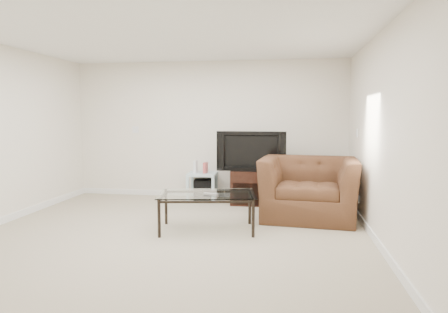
% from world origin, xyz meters
% --- Properties ---
extents(floor, '(5.00, 5.00, 0.00)m').
position_xyz_m(floor, '(0.00, 0.00, 0.00)').
color(floor, tan).
rests_on(floor, ground).
extents(ceiling, '(5.00, 5.00, 0.00)m').
position_xyz_m(ceiling, '(0.00, 0.00, 2.50)').
color(ceiling, white).
rests_on(ceiling, ground).
extents(wall_back, '(5.00, 0.02, 2.50)m').
position_xyz_m(wall_back, '(0.00, 2.50, 1.25)').
color(wall_back, silver).
rests_on(wall_back, ground).
extents(wall_right, '(0.02, 5.00, 2.50)m').
position_xyz_m(wall_right, '(2.50, 0.00, 1.25)').
color(wall_right, silver).
rests_on(wall_right, ground).
extents(plate_back, '(0.12, 0.02, 0.12)m').
position_xyz_m(plate_back, '(-1.40, 2.49, 1.25)').
color(plate_back, white).
rests_on(plate_back, wall_back).
extents(plate_right_switch, '(0.02, 0.09, 0.13)m').
position_xyz_m(plate_right_switch, '(2.49, 1.60, 1.25)').
color(plate_right_switch, white).
rests_on(plate_right_switch, wall_right).
extents(plate_right_outlet, '(0.02, 0.08, 0.12)m').
position_xyz_m(plate_right_outlet, '(2.49, 1.30, 0.30)').
color(plate_right_outlet, white).
rests_on(plate_right_outlet, wall_right).
extents(tv_stand, '(0.72, 0.51, 0.58)m').
position_xyz_m(tv_stand, '(0.85, 2.05, 0.29)').
color(tv_stand, black).
rests_on(tv_stand, floor).
extents(dvd_player, '(0.37, 0.26, 0.05)m').
position_xyz_m(dvd_player, '(0.85, 2.01, 0.49)').
color(dvd_player, black).
rests_on(dvd_player, tv_stand).
extents(television, '(1.09, 0.26, 0.67)m').
position_xyz_m(television, '(0.85, 2.02, 0.92)').
color(television, black).
rests_on(television, tv_stand).
extents(side_table, '(0.53, 0.53, 0.49)m').
position_xyz_m(side_table, '(-0.07, 2.28, 0.24)').
color(side_table, '#A4BBC6').
rests_on(side_table, floor).
extents(subwoofer, '(0.41, 0.41, 0.36)m').
position_xyz_m(subwoofer, '(-0.04, 2.30, 0.17)').
color(subwoofer, black).
rests_on(subwoofer, floor).
extents(game_console, '(0.05, 0.16, 0.22)m').
position_xyz_m(game_console, '(-0.19, 2.25, 0.60)').
color(game_console, white).
rests_on(game_console, side_table).
extents(game_case, '(0.07, 0.15, 0.19)m').
position_xyz_m(game_case, '(-0.01, 2.26, 0.58)').
color(game_case, '#CC4C4C').
rests_on(game_case, side_table).
extents(recliner, '(1.45, 1.02, 1.20)m').
position_xyz_m(recliner, '(1.76, 1.24, 0.60)').
color(recliner, '#4A331D').
rests_on(recliner, floor).
extents(coffee_table, '(1.36, 0.91, 0.49)m').
position_xyz_m(coffee_table, '(0.41, 0.36, 0.25)').
color(coffee_table, black).
rests_on(coffee_table, floor).
extents(remote, '(0.20, 0.11, 0.02)m').
position_xyz_m(remote, '(0.48, 0.27, 0.51)').
color(remote, '#B2B2B7').
rests_on(remote, coffee_table).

